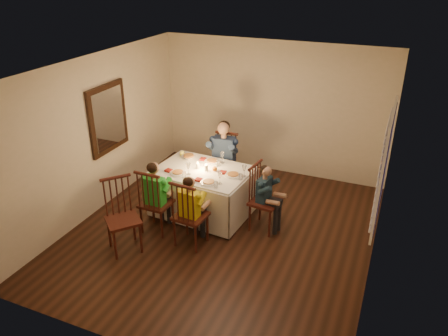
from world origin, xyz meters
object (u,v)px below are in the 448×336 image
at_px(child_green, 158,230).
at_px(chair_end, 264,228).
at_px(serving_bowl, 189,157).
at_px(adult, 223,190).
at_px(chair_adult, 223,190).
at_px(chair_near_left, 158,230).
at_px(chair_near_right, 192,243).
at_px(dining_table, 203,182).
at_px(chair_extra, 126,249).
at_px(child_yellow, 192,243).
at_px(child_teal, 264,228).

bearing_deg(child_green, chair_end, -154.74).
xyz_separation_m(chair_end, serving_bowl, (-1.52, 0.37, 0.83)).
bearing_deg(adult, chair_adult, 0.00).
relative_size(child_green, serving_bowl, 5.36).
distance_m(chair_adult, chair_end, 1.42).
xyz_separation_m(chair_near_left, chair_near_right, (0.66, -0.12, 0.00)).
height_order(dining_table, chair_extra, dining_table).
xyz_separation_m(chair_near_left, serving_bowl, (0.03, 1.08, 0.83)).
bearing_deg(serving_bowl, adult, 52.08).
bearing_deg(child_yellow, adult, -78.29).
bearing_deg(chair_extra, chair_near_right, -17.85).
relative_size(dining_table, serving_bowl, 7.31).
relative_size(chair_extra, adult, 0.83).
xyz_separation_m(chair_adult, chair_near_left, (-0.45, -1.62, 0.00)).
relative_size(child_yellow, child_teal, 1.03).
relative_size(chair_extra, child_green, 0.95).
bearing_deg(child_teal, serving_bowl, 83.89).
bearing_deg(chair_near_right, adult, -78.29).
distance_m(adult, serving_bowl, 1.08).
bearing_deg(chair_near_right, child_green, -5.58).
relative_size(dining_table, chair_extra, 1.44).
bearing_deg(dining_table, chair_adult, 93.79).
bearing_deg(chair_near_right, chair_near_left, -5.58).
bearing_deg(child_green, child_teal, -154.74).
height_order(dining_table, chair_end, dining_table).
relative_size(chair_adult, adult, 0.81).
distance_m(dining_table, chair_near_right, 1.08).
distance_m(chair_near_right, chair_end, 1.22).
distance_m(chair_near_left, child_green, 0.00).
xyz_separation_m(chair_adult, child_teal, (1.10, -0.91, 0.00)).
distance_m(chair_near_right, chair_extra, 0.98).
bearing_deg(chair_near_left, dining_table, -119.27).
xyz_separation_m(chair_adult, serving_bowl, (-0.42, -0.54, 0.83)).
height_order(chair_near_right, child_yellow, child_yellow).
relative_size(child_green, child_teal, 1.08).
xyz_separation_m(chair_extra, child_teal, (1.72, 1.35, 0.00)).
xyz_separation_m(adult, child_green, (-0.45, -1.62, 0.00)).
height_order(chair_extra, adult, adult).
bearing_deg(serving_bowl, chair_near_left, -91.46).
height_order(chair_end, chair_extra, chair_extra).
relative_size(chair_near_right, child_green, 0.92).
bearing_deg(chair_adult, child_teal, -44.14).
bearing_deg(child_green, dining_table, -119.27).
distance_m(dining_table, chair_end, 1.25).
bearing_deg(chair_adult, chair_near_right, -87.63).
height_order(chair_near_left, serving_bowl, serving_bowl).
bearing_deg(child_yellow, child_green, -5.58).
bearing_deg(serving_bowl, child_yellow, -62.22).
bearing_deg(child_teal, chair_extra, 135.55).
xyz_separation_m(chair_extra, child_yellow, (0.83, 0.51, 0.00)).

